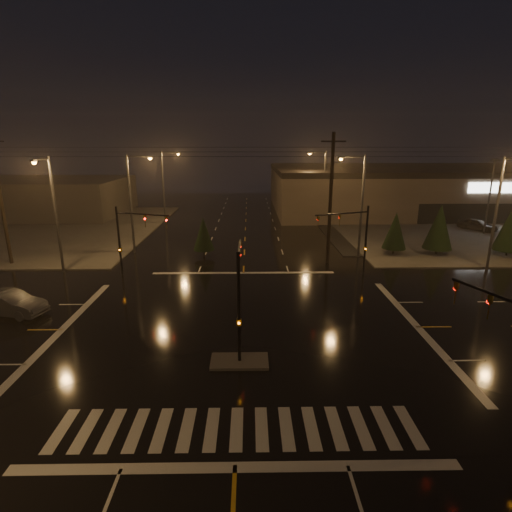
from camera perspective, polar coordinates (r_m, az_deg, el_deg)
The scene contains 26 objects.
ground at distance 25.07m, azimuth -2.15°, elevation -10.29°, with size 140.00×140.00×0.00m, color black.
sidewalk_ne at distance 61.20m, azimuth 27.90°, elevation 3.62°, with size 36.00×36.00×0.12m, color #423F3B.
sidewalk_nw at distance 61.74m, azimuth -30.65°, elevation 3.34°, with size 36.00×36.00×0.12m, color #423F3B.
median_island at distance 21.51m, azimuth -2.37°, elevation -14.80°, with size 3.00×1.60×0.15m, color #423F3B.
crosswalk at distance 17.44m, azimuth -2.78°, elevation -23.38°, with size 15.00×2.60×0.01m, color beige.
stop_bar_near at distance 15.94m, azimuth -3.02°, elevation -27.92°, with size 16.00×0.50×0.01m, color beige.
stop_bar_far at distance 35.28m, azimuth -1.80°, elevation -2.41°, with size 16.00×0.50×0.01m, color beige.
retail_building at distance 77.01m, azimuth 25.96°, elevation 8.86°, with size 60.20×28.30×7.20m.
commercial_block at distance 74.12m, azimuth -29.87°, elevation 7.34°, with size 30.00×18.00×5.60m, color #45403C.
signal_mast_median at distance 20.76m, azimuth -2.42°, elevation -4.70°, with size 0.25×4.59×6.00m.
signal_mast_ne at distance 34.62m, azimuth 14.07°, elevation 3.26°, with size 4.84×1.86×6.00m.
signal_mast_nw at distance 34.92m, azimuth -17.68°, elevation 3.09°, with size 4.84×1.86×6.00m.
streetlight_1 at distance 42.50m, azimuth -17.14°, elevation 8.04°, with size 2.77×0.32×10.00m.
streetlight_2 at distance 57.96m, azimuth -12.84°, elevation 10.23°, with size 2.77×0.32×10.00m.
streetlight_3 at distance 40.30m, azimuth 14.50°, elevation 7.85°, with size 2.77×0.32×10.00m.
streetlight_4 at distance 59.70m, azimuth 9.48°, elevation 10.55°, with size 2.77×0.32×10.00m.
streetlight_5 at distance 37.91m, azimuth -27.00°, elevation 6.17°, with size 0.32×2.77×10.00m.
streetlight_6 at distance 40.29m, azimuth 31.42°, elevation 6.04°, with size 0.32×2.77×10.00m.
utility_pole_0 at distance 43.20m, azimuth -32.67°, elevation 6.81°, with size 2.20×0.32×12.00m.
utility_pole_1 at distance 37.59m, azimuth 10.59°, elevation 8.04°, with size 2.20×0.32×12.00m.
conifer_0 at distance 42.74m, azimuth 19.27°, elevation 3.46°, with size 2.37×2.37×4.41m.
conifer_1 at distance 44.28m, azimuth 24.71°, elevation 3.81°, with size 2.86×2.86×5.18m.
conifer_2 at distance 47.04m, azimuth 32.63°, elevation 3.43°, with size 2.91×2.91×5.25m.
conifer_3 at distance 40.12m, azimuth -7.51°, elevation 3.16°, with size 2.11×2.11×3.99m.
car_parked at distance 59.80m, azimuth 29.05°, elevation 3.96°, with size 1.93×4.79×1.63m, color black.
car_crossing at distance 31.24m, azimuth -31.75°, elevation -5.78°, with size 1.69×4.85×1.60m, color #4E5155.
Camera 1 is at (0.55, -22.52, 11.01)m, focal length 28.00 mm.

